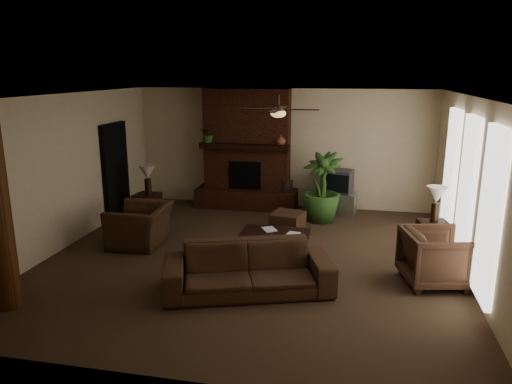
% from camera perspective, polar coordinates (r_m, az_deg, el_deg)
% --- Properties ---
extents(room_shell, '(7.00, 7.00, 7.00)m').
position_cam_1_polar(room_shell, '(8.08, -0.57, 1.38)').
color(room_shell, '#4C3726').
rests_on(room_shell, ground).
extents(fireplace, '(2.40, 0.70, 2.80)m').
position_cam_1_polar(fireplace, '(11.38, -1.08, 3.89)').
color(fireplace, '#522515').
rests_on(fireplace, ground).
extents(windows, '(0.08, 3.65, 2.35)m').
position_cam_1_polar(windows, '(8.31, 23.70, 0.16)').
color(windows, white).
rests_on(windows, ground).
extents(doorway, '(0.10, 1.00, 2.10)m').
position_cam_1_polar(doorway, '(11.00, -16.32, 2.39)').
color(doorway, black).
rests_on(doorway, ground).
extents(ceiling_fan, '(1.35, 1.35, 0.37)m').
position_cam_1_polar(ceiling_fan, '(8.13, 2.66, 9.50)').
color(ceiling_fan, '#302215').
rests_on(ceiling_fan, ceiling).
extents(sofa, '(2.57, 1.46, 0.96)m').
position_cam_1_polar(sofa, '(7.12, -0.95, -8.19)').
color(sofa, '#462E1E').
rests_on(sofa, ground).
extents(armchair_left, '(0.81, 1.19, 1.00)m').
position_cam_1_polar(armchair_left, '(9.27, -13.60, -3.08)').
color(armchair_left, '#462E1E').
rests_on(armchair_left, ground).
extents(armchair_right, '(1.05, 1.09, 0.94)m').
position_cam_1_polar(armchair_right, '(7.86, 20.58, -7.02)').
color(armchair_right, '#462E1E').
rests_on(armchair_right, ground).
extents(coffee_table, '(1.20, 0.70, 0.43)m').
position_cam_1_polar(coffee_table, '(8.52, 2.30, -5.14)').
color(coffee_table, black).
rests_on(coffee_table, ground).
extents(ottoman, '(0.73, 0.73, 0.40)m').
position_cam_1_polar(ottoman, '(9.81, 3.76, -3.59)').
color(ottoman, '#462E1E').
rests_on(ottoman, ground).
extents(tv_stand, '(0.92, 0.63, 0.50)m').
position_cam_1_polar(tv_stand, '(11.15, 9.58, -1.31)').
color(tv_stand, '#B2B1B4').
rests_on(tv_stand, ground).
extents(tv, '(0.74, 0.64, 0.52)m').
position_cam_1_polar(tv, '(11.05, 9.63, 1.28)').
color(tv, '#393A3C').
rests_on(tv, tv_stand).
extents(floor_vase, '(0.34, 0.34, 0.77)m').
position_cam_1_polar(floor_vase, '(11.30, 3.53, 0.04)').
color(floor_vase, black).
rests_on(floor_vase, ground).
extents(floor_plant, '(1.37, 1.71, 0.84)m').
position_cam_1_polar(floor_plant, '(10.53, 7.74, -1.19)').
color(floor_plant, '#355D25').
rests_on(floor_plant, ground).
extents(side_table_left, '(0.55, 0.55, 0.55)m').
position_cam_1_polar(side_table_left, '(10.93, -12.78, -1.65)').
color(side_table_left, black).
rests_on(side_table_left, ground).
extents(lamp_left, '(0.40, 0.40, 0.65)m').
position_cam_1_polar(lamp_left, '(10.72, -12.76, 2.05)').
color(lamp_left, '#302215').
rests_on(lamp_left, side_table_left).
extents(side_table_right, '(0.58, 0.58, 0.55)m').
position_cam_1_polar(side_table_right, '(9.32, 20.23, -4.96)').
color(side_table_right, black).
rests_on(side_table_right, ground).
extents(lamp_right, '(0.36, 0.36, 0.65)m').
position_cam_1_polar(lamp_right, '(9.14, 20.60, -0.61)').
color(lamp_right, '#302215').
rests_on(lamp_right, side_table_right).
extents(mantel_plant, '(0.40, 0.44, 0.33)m').
position_cam_1_polar(mantel_plant, '(11.30, -5.61, 6.67)').
color(mantel_plant, '#355D25').
rests_on(mantel_plant, fireplace).
extents(mantel_vase, '(0.24, 0.25, 0.22)m').
position_cam_1_polar(mantel_vase, '(10.94, 2.97, 6.18)').
color(mantel_vase, brown).
rests_on(mantel_vase, fireplace).
extents(book_a, '(0.20, 0.13, 0.29)m').
position_cam_1_polar(book_a, '(8.51, 0.91, -3.72)').
color(book_a, '#999999').
rests_on(book_a, coffee_table).
extents(book_b, '(0.21, 0.07, 0.29)m').
position_cam_1_polar(book_b, '(8.35, 3.69, -4.10)').
color(book_b, '#999999').
rests_on(book_b, coffee_table).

